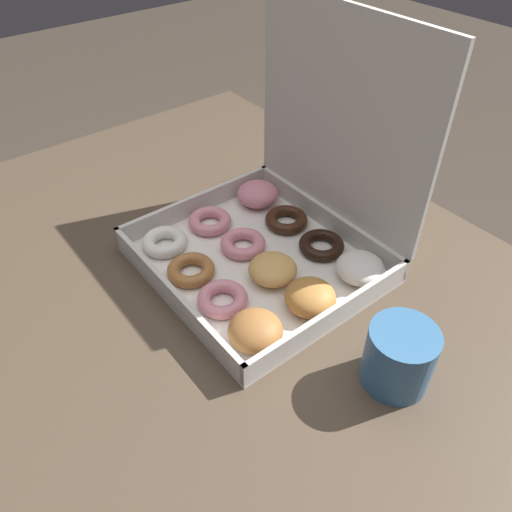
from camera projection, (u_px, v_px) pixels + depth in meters
The scene contains 4 objects.
ground_plane at pixel (255, 506), 1.24m from camera, with size 8.00×8.00×0.00m, color #42382D.
dining_table at pixel (254, 340), 0.81m from camera, with size 1.30×0.85×0.74m.
donut_box at pixel (279, 228), 0.79m from camera, with size 0.35×0.33×0.37m.
coffee_mug at pixel (399, 356), 0.62m from camera, with size 0.09×0.09×0.09m.
Camera 1 is at (0.41, -0.32, 1.29)m, focal length 35.00 mm.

